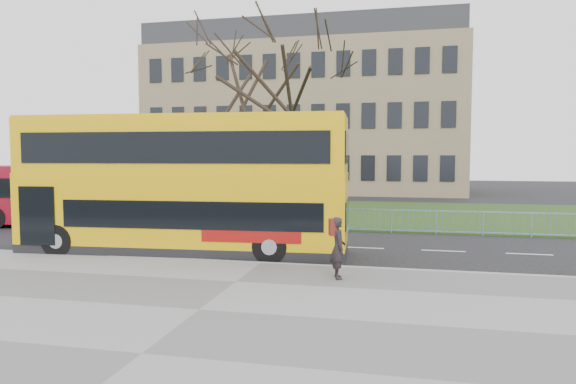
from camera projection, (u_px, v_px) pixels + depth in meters
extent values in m
plane|color=black|center=(273.00, 257.00, 18.13)|extent=(120.00, 120.00, 0.00)
cube|color=slate|center=(199.00, 312.00, 11.55)|extent=(80.00, 10.50, 0.12)
cube|color=gray|center=(261.00, 264.00, 16.61)|extent=(80.00, 0.20, 0.14)
cube|color=#203D16|center=(328.00, 212.00, 32.05)|extent=(80.00, 15.40, 0.08)
cube|color=#7F7150|center=(308.00, 122.00, 52.79)|extent=(30.00, 15.00, 14.00)
cube|color=#E0AB09|center=(184.00, 213.00, 18.63)|extent=(11.91, 3.54, 2.18)
cube|color=#E0AB09|center=(184.00, 178.00, 18.54)|extent=(11.91, 3.54, 0.38)
cube|color=#E0AB09|center=(183.00, 145.00, 18.45)|extent=(11.85, 3.49, 1.96)
cube|color=black|center=(188.00, 215.00, 17.13)|extent=(9.05, 0.62, 0.95)
cube|color=black|center=(168.00, 147.00, 17.09)|extent=(10.80, 0.73, 1.06)
cylinder|color=black|center=(58.00, 241.00, 18.08)|extent=(1.18, 0.39, 1.16)
cylinder|color=black|center=(270.00, 246.00, 16.93)|extent=(1.18, 0.39, 1.16)
imported|color=black|center=(338.00, 248.00, 14.41)|extent=(0.59, 0.73, 1.74)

